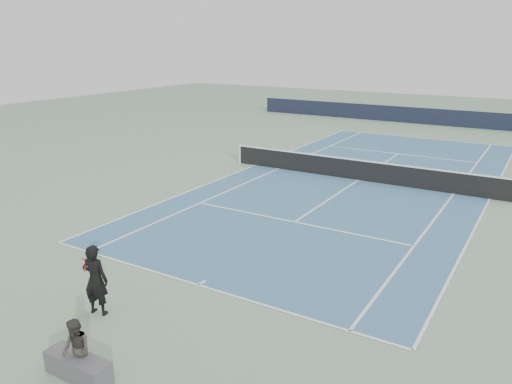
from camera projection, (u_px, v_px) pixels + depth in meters
The scene contains 7 objects.
ground at pixel (358, 180), 22.62m from camera, with size 80.00×80.00×0.00m, color gray.
court_surface at pixel (358, 180), 22.62m from camera, with size 10.97×23.77×0.01m, color teal.
tennis_net at pixel (359, 169), 22.47m from camera, with size 12.90×0.10×1.07m.
windscreen_far at pixel (442, 117), 37.09m from camera, with size 30.00×0.25×1.20m, color black.
tennis_player at pixel (95, 280), 11.34m from camera, with size 0.82×0.59×1.70m.
tennis_ball at pixel (72, 310), 11.64m from camera, with size 0.07×0.07×0.07m, color #B3D72B.
spectator_bench at pixel (77, 358), 9.25m from camera, with size 1.47×0.82×1.20m.
Camera 1 is at (7.28, -21.07, 6.06)m, focal length 35.00 mm.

